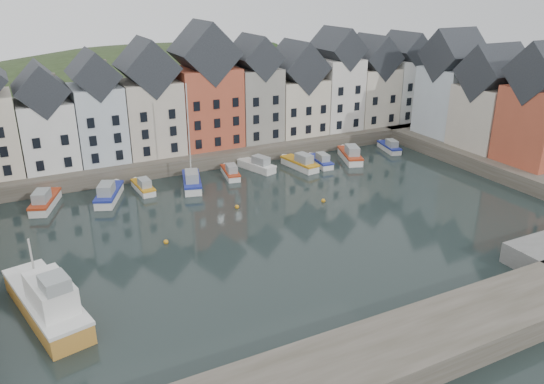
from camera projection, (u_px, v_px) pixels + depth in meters
ground at (301, 228)px, 57.03m from camera, size 260.00×260.00×0.00m
far_quay at (204, 147)px, 81.50m from camera, size 90.00×16.00×2.00m
right_quay at (517, 162)px, 74.78m from camera, size 14.00×54.00×2.00m
near_wall at (337, 374)px, 34.22m from camera, size 50.00×6.00×2.00m
hillside at (165, 202)px, 110.02m from camera, size 153.60×70.40×64.00m
far_terrace at (226, 96)px, 78.30m from camera, size 72.37×8.16×17.78m
right_terrace at (492, 100)px, 75.64m from camera, size 8.30×24.25×16.36m
mooring_buoys at (246, 215)px, 59.70m from camera, size 20.50×5.50×0.50m
boat_a at (45, 201)px, 61.83m from camera, size 4.33×7.01×2.58m
boat_b at (109, 194)px, 63.86m from camera, size 4.77×7.26×2.68m
boat_c at (143, 187)px, 66.63m from camera, size 1.96×5.47×2.07m
boat_d at (192, 181)px, 67.86m from camera, size 4.01×7.34×13.41m
boat_e at (231, 172)px, 71.69m from camera, size 2.62×5.66×2.09m
boat_f at (257, 165)px, 74.23m from camera, size 3.76×6.46×2.37m
boat_g at (301, 163)px, 74.91m from camera, size 2.97×6.76×2.51m
boat_h at (320, 161)px, 76.18m from camera, size 2.27×5.71×2.14m
boat_i at (350, 155)px, 78.20m from camera, size 4.43×7.34×2.69m
boat_j at (390, 147)px, 82.69m from camera, size 2.91×5.75×2.11m
large_vessel at (48, 302)px, 41.10m from camera, size 5.78×12.44×6.26m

